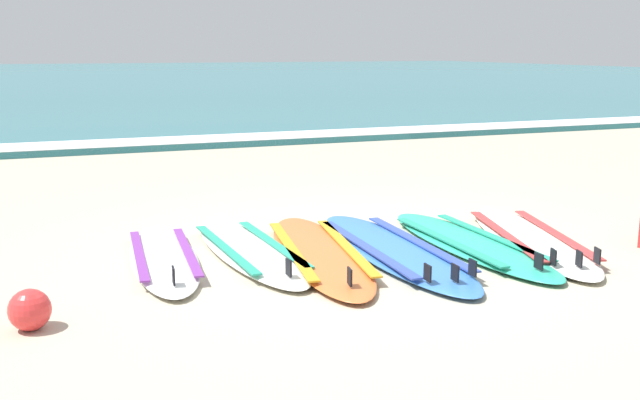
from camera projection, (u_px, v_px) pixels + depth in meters
The scene contains 10 objects.
ground_plane at pixel (364, 251), 5.73m from camera, with size 80.00×80.00×0.00m, color #B7AD93.
sea at pixel (75, 76), 38.71m from camera, with size 80.00×60.00×0.10m, color teal.
wave_foam_strip at pixel (190, 143), 11.79m from camera, with size 80.00×0.98×0.11m, color white.
surfboard_0 at pixel (164, 257), 5.41m from camera, with size 0.63×1.95×0.18m.
surfboard_1 at pixel (250, 250), 5.60m from camera, with size 0.61×2.10×0.18m.
surfboard_2 at pixel (319, 252), 5.55m from camera, with size 0.93×2.38×0.18m.
surfboard_3 at pixel (392, 249), 5.63m from camera, with size 0.67×2.43×0.18m.
surfboard_4 at pixel (469, 243), 5.82m from camera, with size 0.57×2.22×0.18m.
surfboard_5 at pixel (530, 238), 5.95m from camera, with size 1.18×2.37×0.18m.
beach_ball at pixel (30, 310), 4.10m from camera, with size 0.24×0.24×0.24m, color red.
Camera 1 is at (-2.33, -5.03, 1.54)m, focal length 41.62 mm.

